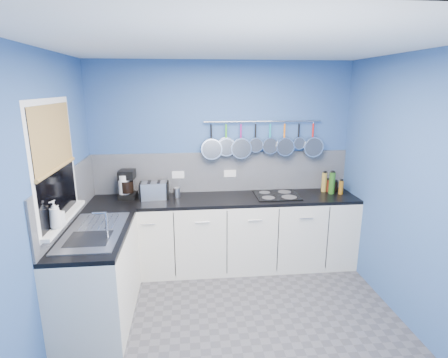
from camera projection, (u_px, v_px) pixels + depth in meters
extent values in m
cube|color=#47474C|center=(237.00, 328.00, 3.34)|extent=(3.20, 3.00, 0.02)
cube|color=white|center=(240.00, 44.00, 2.71)|extent=(3.20, 3.00, 0.02)
cube|color=#335590|center=(222.00, 164.00, 4.48)|extent=(3.20, 0.02, 2.50)
cube|color=#335590|center=(287.00, 307.00, 1.57)|extent=(3.20, 0.02, 2.50)
cube|color=#335590|center=(41.00, 207.00, 2.87)|extent=(0.02, 3.00, 2.50)
cube|color=#335590|center=(417.00, 195.00, 3.18)|extent=(0.02, 3.00, 2.50)
cube|color=gray|center=(222.00, 172.00, 4.48)|extent=(3.20, 0.02, 0.50)
cube|color=gray|center=(69.00, 197.00, 3.47)|extent=(0.02, 1.80, 0.50)
cube|color=silver|center=(224.00, 234.00, 4.39)|extent=(3.20, 0.60, 0.86)
cube|color=black|center=(224.00, 199.00, 4.27)|extent=(3.20, 0.60, 0.04)
cube|color=silver|center=(99.00, 277.00, 3.39)|extent=(0.60, 1.20, 0.86)
cube|color=black|center=(94.00, 233.00, 3.28)|extent=(0.60, 1.20, 0.04)
cube|color=white|center=(55.00, 163.00, 3.08)|extent=(0.01, 1.00, 1.10)
cube|color=black|center=(55.00, 163.00, 3.08)|extent=(0.01, 0.90, 1.00)
cube|color=#B1903F|center=(53.00, 137.00, 3.03)|extent=(0.01, 0.90, 0.55)
cube|color=white|center=(64.00, 219.00, 3.21)|extent=(0.10, 0.98, 0.03)
cube|color=silver|center=(94.00, 231.00, 3.27)|extent=(0.50, 0.95, 0.01)
cube|color=white|center=(178.00, 175.00, 4.42)|extent=(0.15, 0.01, 0.09)
cube|color=white|center=(230.00, 173.00, 4.48)|extent=(0.15, 0.01, 0.09)
cylinder|color=silver|center=(263.00, 121.00, 4.33)|extent=(1.45, 0.02, 0.02)
imported|color=white|center=(55.00, 214.00, 2.94)|extent=(0.12, 0.12, 0.24)
imported|color=white|center=(58.00, 215.00, 3.01)|extent=(0.10, 0.10, 0.17)
cylinder|color=white|center=(124.00, 187.00, 4.20)|extent=(0.13, 0.13, 0.29)
cube|color=silver|center=(154.00, 191.00, 4.21)|extent=(0.33, 0.22, 0.20)
cylinder|color=silver|center=(177.00, 192.00, 4.28)|extent=(0.10, 0.10, 0.12)
cube|color=black|center=(277.00, 195.00, 4.35)|extent=(0.52, 0.46, 0.01)
cylinder|color=black|center=(335.00, 186.00, 4.52)|extent=(0.07, 0.07, 0.13)
cylinder|color=#4C190C|center=(328.00, 186.00, 4.51)|extent=(0.06, 0.06, 0.15)
cylinder|color=olive|center=(324.00, 182.00, 4.49)|extent=(0.07, 0.07, 0.24)
cylinder|color=#8C5914|center=(341.00, 187.00, 4.39)|extent=(0.06, 0.06, 0.17)
cylinder|color=#265919|center=(332.00, 183.00, 4.40)|extent=(0.07, 0.07, 0.27)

